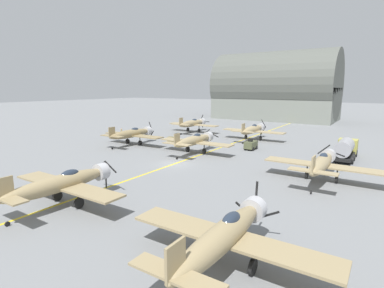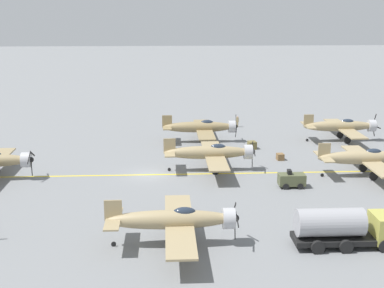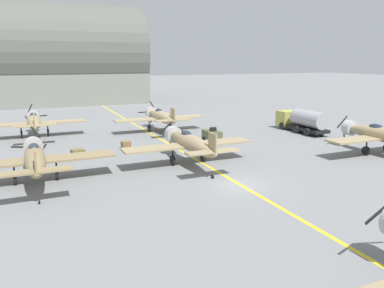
# 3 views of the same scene
# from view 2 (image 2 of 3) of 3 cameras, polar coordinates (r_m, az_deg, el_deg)

# --- Properties ---
(ground_plane) EXTENTS (400.00, 400.00, 0.00)m
(ground_plane) POSITION_cam_2_polar(r_m,az_deg,el_deg) (57.17, -4.52, -3.29)
(ground_plane) COLOR slate
(taxiway_stripe) EXTENTS (0.30, 160.00, 0.01)m
(taxiway_stripe) POSITION_cam_2_polar(r_m,az_deg,el_deg) (57.16, -4.52, -3.28)
(taxiway_stripe) COLOR yellow
(taxiway_stripe) RESTS_ON ground
(airplane_far_center) EXTENTS (12.00, 9.98, 3.65)m
(airplane_far_center) POSITION_cam_2_polar(r_m,az_deg,el_deg) (58.89, 18.08, -1.40)
(airplane_far_center) COLOR tan
(airplane_far_center) RESTS_ON ground
(airplane_far_left) EXTENTS (12.00, 9.98, 3.65)m
(airplane_far_left) POSITION_cam_2_polar(r_m,az_deg,el_deg) (73.64, 15.68, 1.84)
(airplane_far_left) COLOR tan
(airplane_far_left) RESTS_ON ground
(airplane_mid_center) EXTENTS (12.00, 9.98, 3.65)m
(airplane_mid_center) POSITION_cam_2_polar(r_m,az_deg,el_deg) (57.96, 2.05, -0.93)
(airplane_mid_center) COLOR tan
(airplane_mid_center) RESTS_ON ground
(airplane_mid_left) EXTENTS (12.00, 9.98, 3.68)m
(airplane_mid_left) POSITION_cam_2_polar(r_m,az_deg,el_deg) (70.35, 1.01, 1.81)
(airplane_mid_left) COLOR #917D54
(airplane_mid_left) RESTS_ON ground
(airplane_mid_right) EXTENTS (12.00, 9.98, 3.65)m
(airplane_mid_right) POSITION_cam_2_polar(r_m,az_deg,el_deg) (39.95, -1.87, -8.10)
(airplane_mid_right) COLOR tan
(airplane_mid_right) RESTS_ON ground
(fuel_tanker) EXTENTS (2.67, 8.00, 2.98)m
(fuel_tanker) POSITION_cam_2_polar(r_m,az_deg,el_deg) (41.60, 16.27, -8.51)
(fuel_tanker) COLOR black
(fuel_tanker) RESTS_ON ground
(tow_tractor) EXTENTS (1.57, 2.60, 1.79)m
(tow_tractor) POSITION_cam_2_polar(r_m,az_deg,el_deg) (53.79, 10.58, -3.75)
(tow_tractor) COLOR #515638
(tow_tractor) RESTS_ON ground
(ground_crew_walking) EXTENTS (0.36, 0.36, 1.64)m
(ground_crew_walking) POSITION_cam_2_polar(r_m,az_deg,el_deg) (79.91, 4.87, 2.45)
(ground_crew_walking) COLOR tan
(ground_crew_walking) RESTS_ON ground
(supply_crate_by_tanker) EXTENTS (0.98, 0.84, 0.76)m
(supply_crate_by_tanker) POSITION_cam_2_polar(r_m,az_deg,el_deg) (63.22, 9.39, -1.35)
(supply_crate_by_tanker) COLOR brown
(supply_crate_by_tanker) RESTS_ON ground
(supply_crate_mid_lane) EXTENTS (1.28, 1.12, 0.95)m
(supply_crate_mid_lane) POSITION_cam_2_polar(r_m,az_deg,el_deg) (67.71, 6.42, -0.12)
(supply_crate_mid_lane) COLOR brown
(supply_crate_mid_lane) RESTS_ON ground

